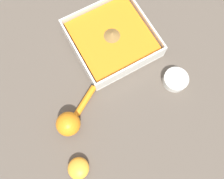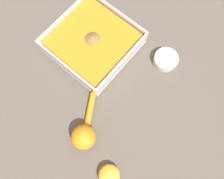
% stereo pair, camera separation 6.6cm
% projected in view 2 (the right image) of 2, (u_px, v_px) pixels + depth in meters
% --- Properties ---
extents(ground_plane, '(4.00, 4.00, 0.00)m').
position_uv_depth(ground_plane, '(100.00, 44.00, 0.74)').
color(ground_plane, brown).
extents(square_dish, '(0.25, 0.25, 0.06)m').
position_uv_depth(square_dish, '(93.00, 42.00, 0.71)').
color(square_dish, silver).
rests_on(square_dish, ground_plane).
extents(spice_bowl, '(0.08, 0.08, 0.03)m').
position_uv_depth(spice_bowl, '(166.00, 60.00, 0.71)').
color(spice_bowl, silver).
rests_on(spice_bowl, ground_plane).
extents(lemon_squeezer, '(0.16, 0.11, 0.07)m').
position_uv_depth(lemon_squeezer, '(84.00, 135.00, 0.62)').
color(lemon_squeezer, orange).
rests_on(lemon_squeezer, ground_plane).
extents(lemon_half, '(0.06, 0.06, 0.03)m').
position_uv_depth(lemon_half, '(109.00, 175.00, 0.61)').
color(lemon_half, orange).
rests_on(lemon_half, ground_plane).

